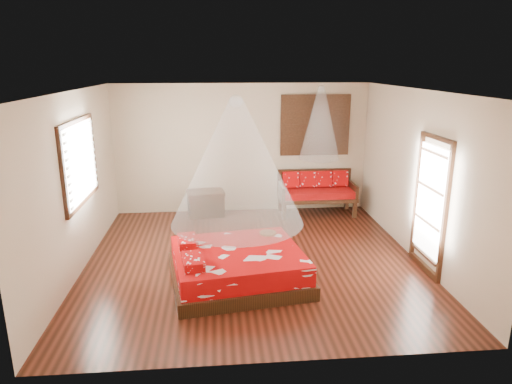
% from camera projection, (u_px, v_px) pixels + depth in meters
% --- Properties ---
extents(room, '(5.54, 5.54, 2.84)m').
position_uv_depth(room, '(252.00, 180.00, 7.31)').
color(room, black).
rests_on(room, ground).
extents(bed, '(2.21, 2.06, 0.63)m').
position_uv_depth(bed, '(237.00, 266.00, 6.88)').
color(bed, black).
rests_on(bed, floor).
extents(daybed, '(1.65, 0.73, 0.94)m').
position_uv_depth(daybed, '(316.00, 190.00, 9.97)').
color(daybed, black).
rests_on(daybed, floor).
extents(storage_chest, '(0.86, 0.68, 0.54)m').
position_uv_depth(storage_chest, '(206.00, 203.00, 9.90)').
color(storage_chest, black).
rests_on(storage_chest, floor).
extents(shutter_panel, '(1.52, 0.06, 1.32)m').
position_uv_depth(shutter_panel, '(315.00, 125.00, 9.92)').
color(shutter_panel, black).
rests_on(shutter_panel, wall_back).
extents(window_left, '(0.10, 1.74, 1.34)m').
position_uv_depth(window_left, '(80.00, 162.00, 7.19)').
color(window_left, black).
rests_on(window_left, wall_left).
extents(glazed_door, '(0.08, 1.02, 2.16)m').
position_uv_depth(glazed_door, '(430.00, 206.00, 7.06)').
color(glazed_door, black).
rests_on(glazed_door, floor).
extents(wine_tray, '(0.28, 0.28, 0.22)m').
position_uv_depth(wine_tray, '(268.00, 230.00, 7.47)').
color(wine_tray, brown).
rests_on(wine_tray, bed).
extents(mosquito_net_main, '(1.93, 1.93, 1.80)m').
position_uv_depth(mosquito_net_main, '(237.00, 162.00, 6.44)').
color(mosquito_net_main, white).
rests_on(mosquito_net_main, ceiling).
extents(mosquito_net_daybed, '(0.85, 0.85, 1.50)m').
position_uv_depth(mosquito_net_daybed, '(320.00, 123.00, 9.44)').
color(mosquito_net_daybed, white).
rests_on(mosquito_net_daybed, ceiling).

